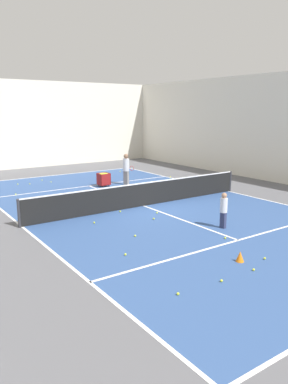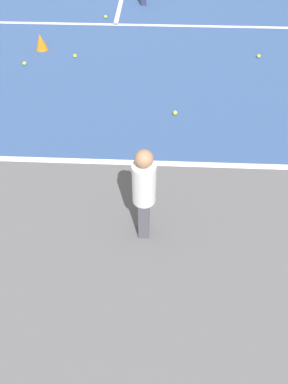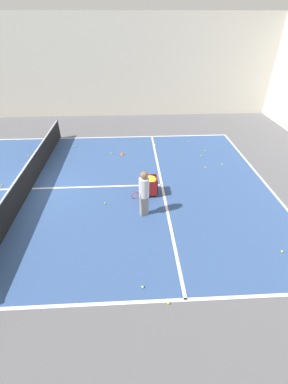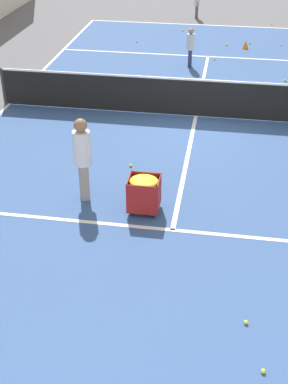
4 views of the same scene
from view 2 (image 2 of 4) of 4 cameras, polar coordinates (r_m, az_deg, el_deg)
The scene contains 9 objects.
line_baseline_near at distance 5.28m, azimuth -9.18°, elevation 4.67°, with size 11.05×0.10×0.00m, color white.
line_service_near at distance 9.16m, azimuth -4.36°, elevation 24.09°, with size 11.05×0.10×0.00m, color white.
player_near_baseline at distance 3.85m, azimuth -0.02°, elevation 0.41°, with size 0.25×0.57×1.22m.
training_cone_1 at distance 8.24m, azimuth -15.44°, elevation 21.19°, with size 0.24×0.24×0.31m, color orange.
tennis_ball_1 at distance 8.03m, azimuth 17.08°, elevation 19.19°, with size 0.07×0.07×0.07m, color yellow.
tennis_ball_2 at distance 9.49m, azimuth -5.88°, elevation 25.04°, with size 0.07×0.07×0.07m, color yellow.
tennis_ball_13 at distance 7.79m, azimuth -17.76°, elevation 18.18°, with size 0.07×0.07×0.07m, color yellow.
tennis_ball_15 at distance 6.09m, azimuth 4.76°, elevation 11.94°, with size 0.07×0.07×0.07m, color yellow.
tennis_ball_24 at distance 7.84m, azimuth -10.48°, elevation 19.73°, with size 0.07×0.07×0.07m, color yellow.
Camera 2 is at (1.01, -13.99, 3.48)m, focal length 35.00 mm.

